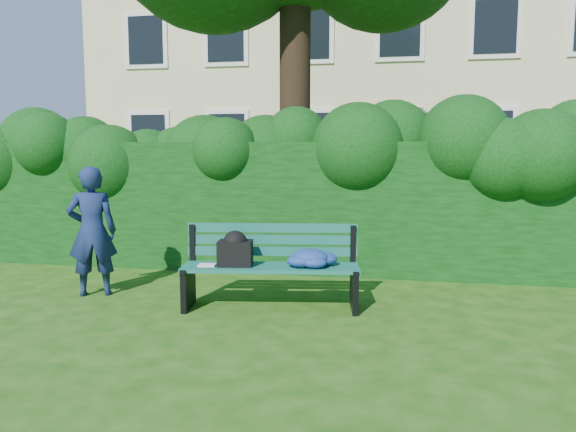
# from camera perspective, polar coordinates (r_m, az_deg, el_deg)

# --- Properties ---
(ground) EXTENTS (80.00, 80.00, 0.00)m
(ground) POSITION_cam_1_polar(r_m,az_deg,el_deg) (6.01, -1.11, -9.72)
(ground) COLOR #18490E
(ground) RESTS_ON ground
(apartment_building) EXTENTS (16.00, 8.08, 12.00)m
(apartment_building) POSITION_cam_1_polar(r_m,az_deg,el_deg) (20.11, 7.72, 19.20)
(apartment_building) COLOR beige
(apartment_building) RESTS_ON ground
(hedge) EXTENTS (10.00, 1.00, 1.80)m
(hedge) POSITION_cam_1_polar(r_m,az_deg,el_deg) (7.96, 2.20, 1.02)
(hedge) COLOR black
(hedge) RESTS_ON ground
(park_bench) EXTENTS (1.95, 0.83, 0.89)m
(park_bench) POSITION_cam_1_polar(r_m,az_deg,el_deg) (6.05, -1.43, -4.68)
(park_bench) COLOR #105241
(park_bench) RESTS_ON ground
(man_reading) EXTENTS (0.65, 0.56, 1.52)m
(man_reading) POSITION_cam_1_polar(r_m,az_deg,el_deg) (6.91, -19.28, -1.47)
(man_reading) COLOR #162450
(man_reading) RESTS_ON ground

